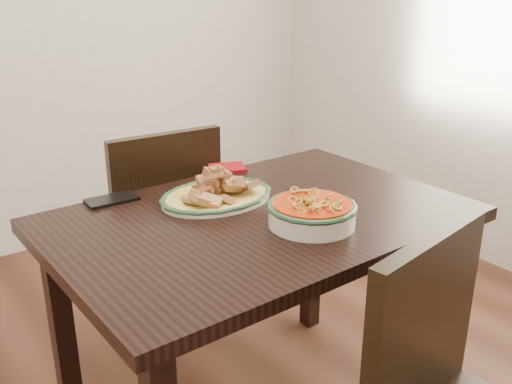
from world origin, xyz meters
TOP-DOWN VIEW (x-y plane):
  - dining_table at (0.11, -0.03)m, footprint 1.19×0.79m
  - chair_far at (0.08, 0.58)m, footprint 0.45×0.45m
  - fish_plate at (0.07, 0.13)m, footprint 0.36×0.28m
  - noodle_bowl at (0.17, -0.19)m, footprint 0.25×0.25m
  - smartphone at (-0.20, 0.32)m, footprint 0.16×0.09m
  - napkin at (0.26, 0.36)m, footprint 0.15×0.14m

SIDE VIEW (x-z plane):
  - chair_far at x=0.08m, z-range 0.05..0.94m
  - dining_table at x=0.11m, z-range 0.28..1.03m
  - smartphone at x=-0.20m, z-range 0.75..0.76m
  - napkin at x=0.26m, z-range 0.75..0.76m
  - noodle_bowl at x=0.17m, z-range 0.75..0.84m
  - fish_plate at x=0.07m, z-range 0.74..0.85m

